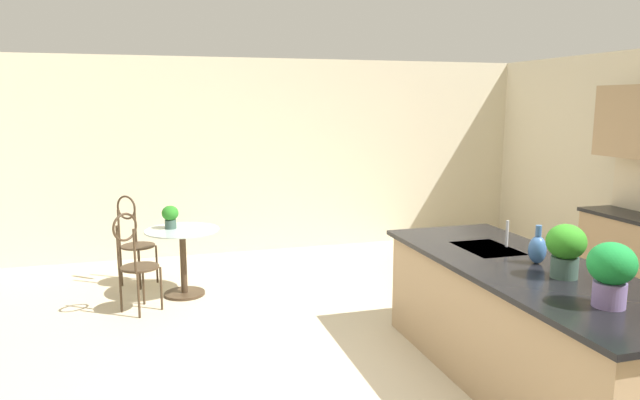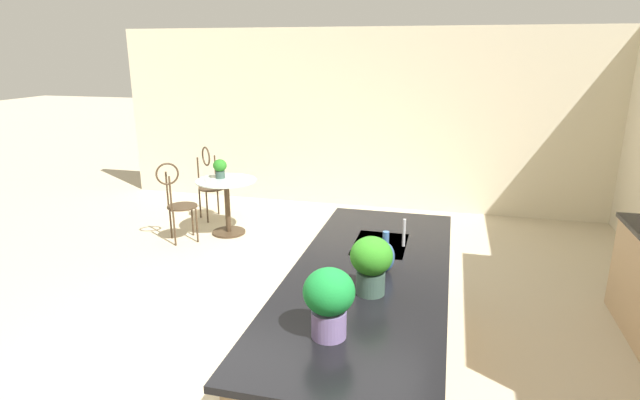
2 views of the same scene
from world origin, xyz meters
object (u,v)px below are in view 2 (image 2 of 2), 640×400
Objects in this scene: bistro_table at (227,201)px; potted_plant_counter_far at (329,299)px; chair_by_island at (177,198)px; potted_plant_on_table at (220,167)px; potted_plant_counter_near at (371,262)px; chair_near_window at (210,180)px; vase_on_counter at (385,256)px.

potted_plant_counter_far is at bearing 31.63° from bistro_table.
bistro_table is 0.66m from chair_by_island.
potted_plant_on_table is 4.05m from potted_plant_counter_near.
chair_near_window is 5.08m from potted_plant_counter_far.
vase_on_counter is (2.83, 2.54, 0.15)m from potted_plant_on_table.
chair_near_window is 2.82× the size of potted_plant_counter_near.
chair_near_window is 3.62× the size of vase_on_counter.
vase_on_counter is (3.32, 2.95, 0.46)m from chair_near_window.
chair_near_window is at bearing -178.05° from chair_by_island.
vase_on_counter reaches higher than chair_near_window.
potted_plant_counter_far is at bearing 32.37° from potted_plant_on_table.
chair_by_island is 3.76m from vase_on_counter.
potted_plant_counter_far is at bearing 33.30° from chair_near_window.
potted_plant_counter_far is 0.92m from vase_on_counter.
potted_plant_counter_near is at bearing 38.17° from potted_plant_on_table.
potted_plant_counter_near is at bearing 38.38° from chair_near_window.
chair_near_window reaches higher than potted_plant_on_table.
potted_plant_counter_far reaches higher than potted_plant_counter_near.
potted_plant_on_table is 0.66× the size of potted_plant_counter_far.
vase_on_counter reaches higher than potted_plant_on_table.
chair_by_island reaches higher than bistro_table.
potted_plant_counter_far is (4.22, 2.77, 0.57)m from chair_near_window.
potted_plant_counter_near is at bearing 37.55° from bistro_table.
potted_plant_counter_far reaches higher than bistro_table.
chair_near_window is at bearing -138.37° from vase_on_counter.
potted_plant_on_table is 4.43m from potted_plant_counter_far.
potted_plant_on_table is at bearing -124.11° from bistro_table.
bistro_table is 0.77× the size of chair_by_island.
potted_plant_counter_far is (0.55, -0.14, 0.01)m from potted_plant_counter_near.
potted_plant_counter_far reaches higher than chair_near_window.
chair_by_island is (0.43, -0.49, 0.13)m from bistro_table.
bistro_table is 2.78× the size of vase_on_counter.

